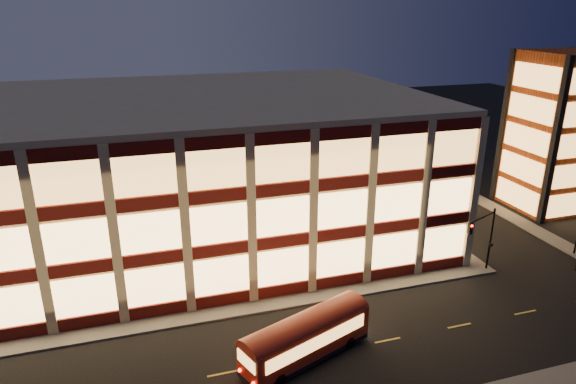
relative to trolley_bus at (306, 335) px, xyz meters
name	(u,v)px	position (x,y,z in m)	size (l,w,h in m)	color
ground	(234,318)	(-3.76, 6.04, -1.80)	(200.00, 200.00, 0.00)	black
sidewalk_office_south	(193,317)	(-6.76, 7.04, -1.73)	(54.00, 2.00, 0.15)	#514F4C
sidewalk_office_east	(395,206)	(19.24, 23.04, -1.73)	(2.00, 30.00, 0.15)	#514F4C
sidewalk_tower_west	(474,197)	(30.24, 23.04, -1.73)	(2.00, 30.00, 0.15)	#514F4C
office_building	(169,169)	(-6.67, 22.95, 5.45)	(50.45, 30.45, 14.50)	tan
stair_tower	(556,133)	(36.20, 17.99, 7.19)	(8.60, 8.60, 18.00)	#8C3814
traffic_signal_far	(484,233)	(18.45, 6.27, 2.31)	(3.79, 1.87, 6.00)	black
trolley_bus	(306,335)	(0.00, 0.00, 0.00)	(9.83, 5.67, 3.25)	maroon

